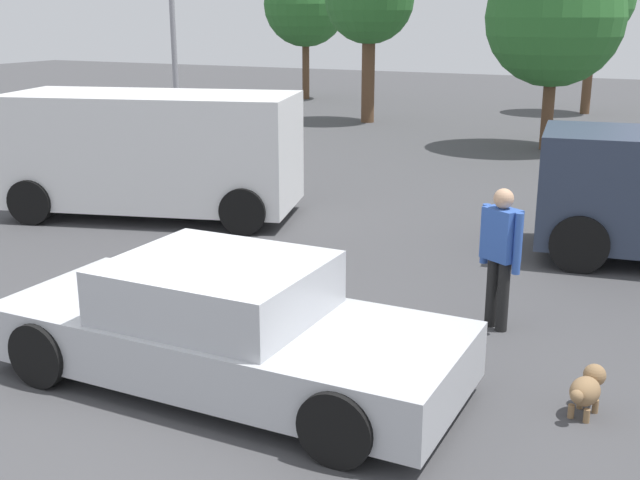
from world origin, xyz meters
The scene contains 9 objects.
ground_plane centered at (0.00, 0.00, 0.00)m, with size 80.00×80.00×0.00m, color #424244.
sedan_foreground centered at (0.19, 0.30, 0.56)m, with size 4.52×1.95×1.20m.
dog centered at (3.40, 1.13, 0.24)m, with size 0.32×0.60×0.40m.
van_white centered at (-4.43, 5.30, 1.14)m, with size 5.22×3.25×2.11m.
pedestrian centered at (2.20, 2.74, 0.95)m, with size 0.50×0.41×1.61m.
tree_back_left centered at (0.22, 23.60, 3.84)m, with size 2.70×2.70×5.22m.
tree_back_center centered at (-5.79, 18.20, 3.79)m, with size 2.80×2.80×5.24m.
tree_back_right centered at (-10.80, 23.70, 3.72)m, with size 3.32×3.32×5.39m.
tree_far_right centered at (0.40, 15.33, 3.30)m, with size 3.44×3.44×5.03m.
Camera 1 is at (4.05, -5.61, 3.43)m, focal length 44.48 mm.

